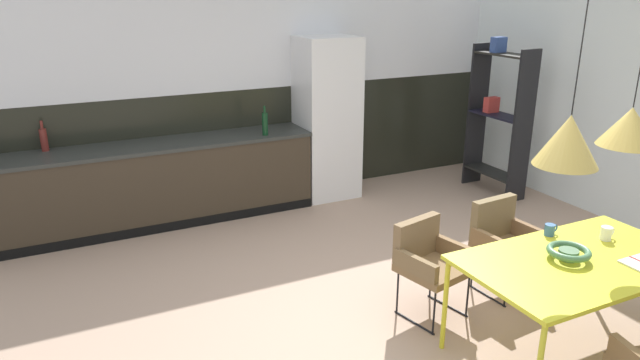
{
  "coord_description": "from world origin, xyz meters",
  "views": [
    {
      "loc": [
        -2.28,
        -3.18,
        2.51
      ],
      "look_at": [
        -0.38,
        0.73,
        1.03
      ],
      "focal_mm": 31.96,
      "sensor_mm": 36.0,
      "label": 1
    }
  ],
  "objects_px": {
    "pendant_lamp_over_table_near": "(568,140)",
    "pendant_lamp_over_table_far": "(630,127)",
    "armchair_head_of_table": "(502,235)",
    "bottle_vinegar_dark": "(44,139)",
    "open_shelf_unit": "(498,114)",
    "fruit_bowl": "(569,252)",
    "mug_white_ceramic": "(607,233)",
    "mug_wide_latte": "(550,230)",
    "armchair_near_window": "(428,255)",
    "dining_table": "(580,265)",
    "bottle_oil_tall": "(265,123)",
    "refrigerator_column": "(327,119)"
  },
  "relations": [
    {
      "from": "armchair_head_of_table",
      "to": "bottle_vinegar_dark",
      "type": "relative_size",
      "value": 2.51
    },
    {
      "from": "bottle_oil_tall",
      "to": "pendant_lamp_over_table_near",
      "type": "distance_m",
      "value": 3.68
    },
    {
      "from": "bottle_vinegar_dark",
      "to": "open_shelf_unit",
      "type": "xyz_separation_m",
      "value": [
        5.1,
        -1.02,
        -0.03
      ]
    },
    {
      "from": "armchair_head_of_table",
      "to": "fruit_bowl",
      "type": "relative_size",
      "value": 2.73
    },
    {
      "from": "bottle_oil_tall",
      "to": "open_shelf_unit",
      "type": "relative_size",
      "value": 0.17
    },
    {
      "from": "armchair_head_of_table",
      "to": "pendant_lamp_over_table_near",
      "type": "bearing_deg",
      "value": 56.68
    },
    {
      "from": "dining_table",
      "to": "armchair_near_window",
      "type": "bearing_deg",
      "value": 123.71
    },
    {
      "from": "armchair_near_window",
      "to": "bottle_oil_tall",
      "type": "xyz_separation_m",
      "value": [
        -0.35,
        2.65,
        0.54
      ]
    },
    {
      "from": "mug_wide_latte",
      "to": "bottle_oil_tall",
      "type": "xyz_separation_m",
      "value": [
        -1.06,
        3.16,
        0.26
      ]
    },
    {
      "from": "refrigerator_column",
      "to": "fruit_bowl",
      "type": "distance_m",
      "value": 3.68
    },
    {
      "from": "pendant_lamp_over_table_far",
      "to": "open_shelf_unit",
      "type": "bearing_deg",
      "value": 61.33
    },
    {
      "from": "dining_table",
      "to": "mug_wide_latte",
      "type": "height_order",
      "value": "mug_wide_latte"
    },
    {
      "from": "fruit_bowl",
      "to": "bottle_vinegar_dark",
      "type": "relative_size",
      "value": 0.92
    },
    {
      "from": "armchair_head_of_table",
      "to": "bottle_oil_tall",
      "type": "height_order",
      "value": "bottle_oil_tall"
    },
    {
      "from": "armchair_head_of_table",
      "to": "mug_wide_latte",
      "type": "height_order",
      "value": "mug_wide_latte"
    },
    {
      "from": "pendant_lamp_over_table_near",
      "to": "dining_table",
      "type": "bearing_deg",
      "value": 4.92
    },
    {
      "from": "fruit_bowl",
      "to": "mug_wide_latte",
      "type": "relative_size",
      "value": 2.49
    },
    {
      "from": "pendant_lamp_over_table_near",
      "to": "mug_white_ceramic",
      "type": "bearing_deg",
      "value": 13.01
    },
    {
      "from": "open_shelf_unit",
      "to": "pendant_lamp_over_table_far",
      "type": "bearing_deg",
      "value": -28.67
    },
    {
      "from": "open_shelf_unit",
      "to": "pendant_lamp_over_table_far",
      "type": "distance_m",
      "value": 3.31
    },
    {
      "from": "armchair_head_of_table",
      "to": "fruit_bowl",
      "type": "height_order",
      "value": "fruit_bowl"
    },
    {
      "from": "bottle_vinegar_dark",
      "to": "bottle_oil_tall",
      "type": "relative_size",
      "value": 0.94
    },
    {
      "from": "armchair_near_window",
      "to": "open_shelf_unit",
      "type": "bearing_deg",
      "value": -153.77
    },
    {
      "from": "mug_white_ceramic",
      "to": "pendant_lamp_over_table_far",
      "type": "bearing_deg",
      "value": -134.65
    },
    {
      "from": "mug_white_ceramic",
      "to": "bottle_vinegar_dark",
      "type": "height_order",
      "value": "bottle_vinegar_dark"
    },
    {
      "from": "mug_wide_latte",
      "to": "pendant_lamp_over_table_far",
      "type": "distance_m",
      "value": 0.93
    },
    {
      "from": "fruit_bowl",
      "to": "pendant_lamp_over_table_far",
      "type": "xyz_separation_m",
      "value": [
        0.4,
        0.0,
        0.83
      ]
    },
    {
      "from": "armchair_head_of_table",
      "to": "fruit_bowl",
      "type": "xyz_separation_m",
      "value": [
        -0.29,
        -0.91,
        0.3
      ]
    },
    {
      "from": "armchair_head_of_table",
      "to": "mug_white_ceramic",
      "type": "xyz_separation_m",
      "value": [
        0.21,
        -0.8,
        0.29
      ]
    },
    {
      "from": "mug_wide_latte",
      "to": "pendant_lamp_over_table_near",
      "type": "relative_size",
      "value": 0.1
    },
    {
      "from": "armchair_head_of_table",
      "to": "mug_wide_latte",
      "type": "xyz_separation_m",
      "value": [
        -0.1,
        -0.56,
        0.29
      ]
    },
    {
      "from": "pendant_lamp_over_table_near",
      "to": "pendant_lamp_over_table_far",
      "type": "distance_m",
      "value": 0.66
    },
    {
      "from": "bottle_vinegar_dark",
      "to": "pendant_lamp_over_table_near",
      "type": "height_order",
      "value": "pendant_lamp_over_table_near"
    },
    {
      "from": "armchair_head_of_table",
      "to": "bottle_vinegar_dark",
      "type": "height_order",
      "value": "bottle_vinegar_dark"
    },
    {
      "from": "bottle_oil_tall",
      "to": "open_shelf_unit",
      "type": "xyz_separation_m",
      "value": [
        2.84,
        -0.65,
        -0.04
      ]
    },
    {
      "from": "armchair_head_of_table",
      "to": "mug_wide_latte",
      "type": "bearing_deg",
      "value": 75.96
    },
    {
      "from": "bottle_oil_tall",
      "to": "pendant_lamp_over_table_near",
      "type": "xyz_separation_m",
      "value": [
        0.62,
        -3.58,
        0.58
      ]
    },
    {
      "from": "refrigerator_column",
      "to": "fruit_bowl",
      "type": "relative_size",
      "value": 6.73
    },
    {
      "from": "bottle_oil_tall",
      "to": "mug_white_ceramic",
      "type": "bearing_deg",
      "value": -68.01
    },
    {
      "from": "open_shelf_unit",
      "to": "pendant_lamp_over_table_far",
      "type": "height_order",
      "value": "pendant_lamp_over_table_far"
    },
    {
      "from": "armchair_near_window",
      "to": "open_shelf_unit",
      "type": "distance_m",
      "value": 3.23
    },
    {
      "from": "refrigerator_column",
      "to": "mug_white_ceramic",
      "type": "height_order",
      "value": "refrigerator_column"
    },
    {
      "from": "bottle_vinegar_dark",
      "to": "pendant_lamp_over_table_far",
      "type": "distance_m",
      "value": 5.28
    },
    {
      "from": "mug_white_ceramic",
      "to": "pendant_lamp_over_table_near",
      "type": "relative_size",
      "value": 0.11
    },
    {
      "from": "bottle_vinegar_dark",
      "to": "refrigerator_column",
      "type": "bearing_deg",
      "value": -3.81
    },
    {
      "from": "dining_table",
      "to": "mug_white_ceramic",
      "type": "distance_m",
      "value": 0.46
    },
    {
      "from": "dining_table",
      "to": "pendant_lamp_over_table_near",
      "type": "xyz_separation_m",
      "value": [
        -0.33,
        -0.03,
        0.93
      ]
    },
    {
      "from": "bottle_oil_tall",
      "to": "pendant_lamp_over_table_far",
      "type": "xyz_separation_m",
      "value": [
        1.28,
        -3.5,
        0.58
      ]
    },
    {
      "from": "pendant_lamp_over_table_far",
      "to": "fruit_bowl",
      "type": "bearing_deg",
      "value": -179.57
    },
    {
      "from": "bottle_oil_tall",
      "to": "pendant_lamp_over_table_far",
      "type": "relative_size",
      "value": 0.29
    }
  ]
}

